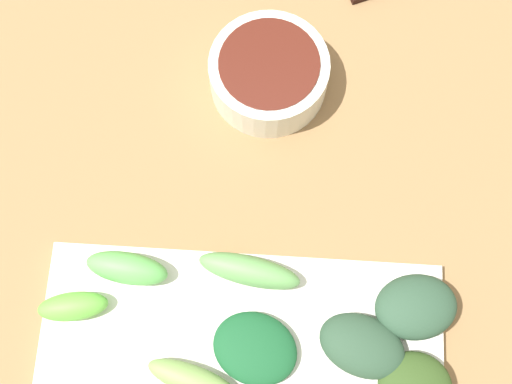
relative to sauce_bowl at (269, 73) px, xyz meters
The scene contains 10 objects.
tabletop 0.11m from the sauce_bowl, 13.32° to the right, with size 2.10×2.10×0.02m, color olive.
sauce_bowl is the anchor object (origin of this frame).
serving_plate 0.24m from the sauce_bowl, ahead, with size 0.14×0.35×0.01m, color silver.
broccoli_leafy_0 0.26m from the sauce_bowl, ahead, with size 0.06×0.07×0.02m, color #18522A.
broccoli_leafy_2 0.27m from the sauce_bowl, 20.52° to the left, with size 0.05×0.08×0.03m, color #2B4832.
broccoli_stalk_3 0.23m from the sauce_bowl, 29.95° to the right, with size 0.03×0.07×0.03m, color #5EB755.
broccoli_stalk_4 0.28m from the sauce_bowl, 34.03° to the right, with size 0.03×0.06×0.02m, color #62B93F.
broccoli_leafy_5 0.26m from the sauce_bowl, 32.95° to the left, with size 0.06×0.07×0.03m, color #2C4A34.
broccoli_stalk_6 0.19m from the sauce_bowl, ahead, with size 0.03×0.09×0.03m, color #629E54.
broccoli_stalk_7 0.29m from the sauce_bowl, ahead, with size 0.02×0.08×0.02m, color #79A050.
Camera 1 is at (0.19, 0.03, 0.62)m, focal length 46.57 mm.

